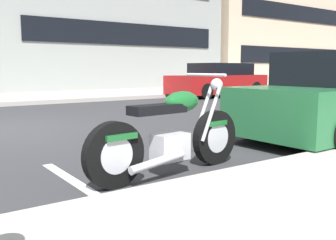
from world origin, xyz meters
TOP-DOWN VIEW (x-y plane):
  - sidewalk_far_curb at (12.00, 7.40)m, footprint 120.00×5.00m
  - parking_stall_stripe at (0.00, -4.30)m, footprint 0.12×2.20m
  - parked_motorcycle at (1.02, -4.45)m, footprint 2.17×0.62m
  - car_opposite_curb at (9.81, 4.32)m, footprint 4.74×2.10m
  - townhouse_corner_block at (22.41, 13.92)m, footprint 13.75×8.52m

SIDE VIEW (x-z plane):
  - parking_stall_stripe at x=0.00m, z-range 0.00..0.01m
  - sidewalk_far_curb at x=12.00m, z-range 0.00..0.14m
  - parked_motorcycle at x=1.02m, z-range -0.13..1.01m
  - car_opposite_curb at x=9.81m, z-range -0.03..1.38m
  - townhouse_corner_block at x=22.41m, z-range 0.00..9.57m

